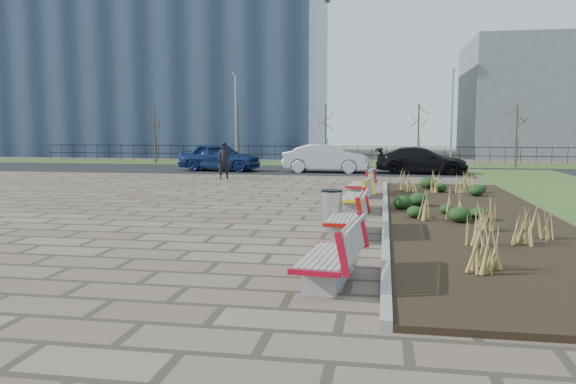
% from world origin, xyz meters
% --- Properties ---
extents(ground, '(120.00, 120.00, 0.00)m').
position_xyz_m(ground, '(0.00, 0.00, 0.00)').
color(ground, '#6C5D4A').
rests_on(ground, ground).
extents(planting_bed, '(4.50, 18.00, 0.10)m').
position_xyz_m(planting_bed, '(6.25, 5.00, 0.05)').
color(planting_bed, black).
rests_on(planting_bed, ground).
extents(planting_curb, '(0.16, 18.00, 0.15)m').
position_xyz_m(planting_curb, '(3.92, 5.00, 0.07)').
color(planting_curb, gray).
rests_on(planting_curb, ground).
extents(grass_verge_far, '(80.00, 5.00, 0.04)m').
position_xyz_m(grass_verge_far, '(0.00, 28.00, 0.02)').
color(grass_verge_far, '#33511E').
rests_on(grass_verge_far, ground).
extents(road, '(80.00, 7.00, 0.02)m').
position_xyz_m(road, '(0.00, 22.00, 0.01)').
color(road, black).
rests_on(road, ground).
extents(bench_a, '(1.11, 2.18, 1.00)m').
position_xyz_m(bench_a, '(3.00, -1.91, 0.50)').
color(bench_a, '#AC0B22').
rests_on(bench_a, ground).
extents(bench_b, '(0.96, 2.12, 1.00)m').
position_xyz_m(bench_b, '(3.00, 2.12, 0.50)').
color(bench_b, '#BA140C').
rests_on(bench_b, ground).
extents(bench_c, '(1.06, 2.16, 1.00)m').
position_xyz_m(bench_c, '(3.00, 6.12, 0.50)').
color(bench_c, '#FFEA0D').
rests_on(bench_c, ground).
extents(bench_d, '(1.08, 2.17, 1.00)m').
position_xyz_m(bench_d, '(3.00, 9.94, 0.50)').
color(bench_d, red).
rests_on(bench_d, ground).
extents(litter_bin, '(0.50, 0.50, 0.97)m').
position_xyz_m(litter_bin, '(2.61, 2.84, 0.49)').
color(litter_bin, '#B2B2B7').
rests_on(litter_bin, ground).
extents(pedestrian, '(0.77, 0.63, 1.81)m').
position_xyz_m(pedestrian, '(-3.84, 15.66, 0.91)').
color(pedestrian, black).
rests_on(pedestrian, ground).
extents(car_blue, '(4.88, 2.34, 1.61)m').
position_xyz_m(car_blue, '(-5.53, 20.61, 0.82)').
color(car_blue, navy).
rests_on(car_blue, road).
extents(car_silver, '(4.81, 1.78, 1.57)m').
position_xyz_m(car_silver, '(0.66, 20.55, 0.81)').
color(car_silver, '#ACAFB4').
rests_on(car_silver, road).
extents(car_black, '(5.04, 2.28, 1.43)m').
position_xyz_m(car_black, '(5.86, 20.53, 0.74)').
color(car_black, black).
rests_on(car_black, road).
extents(tree_a, '(1.40, 1.40, 4.00)m').
position_xyz_m(tree_a, '(-12.00, 26.50, 2.04)').
color(tree_a, '#4C3D2D').
rests_on(tree_a, grass_verge_far).
extents(tree_b, '(1.40, 1.40, 4.00)m').
position_xyz_m(tree_b, '(-6.00, 26.50, 2.04)').
color(tree_b, '#4C3D2D').
rests_on(tree_b, grass_verge_far).
extents(tree_c, '(1.40, 1.40, 4.00)m').
position_xyz_m(tree_c, '(0.00, 26.50, 2.04)').
color(tree_c, '#4C3D2D').
rests_on(tree_c, grass_verge_far).
extents(tree_d, '(1.40, 1.40, 4.00)m').
position_xyz_m(tree_d, '(6.00, 26.50, 2.04)').
color(tree_d, '#4C3D2D').
rests_on(tree_d, grass_verge_far).
extents(tree_e, '(1.40, 1.40, 4.00)m').
position_xyz_m(tree_e, '(12.00, 26.50, 2.04)').
color(tree_e, '#4C3D2D').
rests_on(tree_e, grass_verge_far).
extents(lamp_west, '(0.24, 0.60, 6.00)m').
position_xyz_m(lamp_west, '(-6.00, 26.00, 3.04)').
color(lamp_west, gray).
rests_on(lamp_west, grass_verge_far).
extents(lamp_east, '(0.24, 0.60, 6.00)m').
position_xyz_m(lamp_east, '(8.00, 26.00, 3.04)').
color(lamp_east, gray).
rests_on(lamp_east, grass_verge_far).
extents(railing_fence, '(44.00, 0.10, 1.20)m').
position_xyz_m(railing_fence, '(0.00, 29.50, 0.64)').
color(railing_fence, black).
rests_on(railing_fence, grass_verge_far).
extents(building_glass, '(40.00, 14.00, 15.00)m').
position_xyz_m(building_glass, '(-22.00, 40.00, 7.50)').
color(building_glass, '#192338').
rests_on(building_glass, ground).
extents(building_grey, '(18.00, 12.00, 10.00)m').
position_xyz_m(building_grey, '(20.00, 42.00, 5.00)').
color(building_grey, slate).
rests_on(building_grey, ground).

